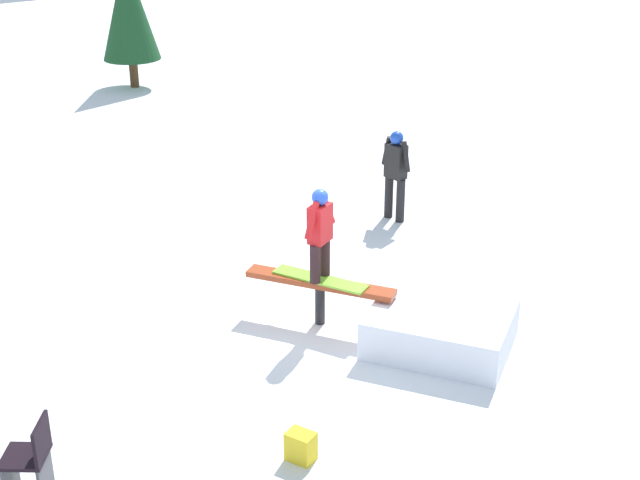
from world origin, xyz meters
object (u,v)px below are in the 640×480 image
(rail_feature, at_px, (320,287))
(pine_tree_near, at_px, (128,8))
(folding_chair, at_px, (30,460))
(backpack_on_snow, at_px, (301,446))
(main_rider_on_rail, at_px, (320,236))
(bystander_black, at_px, (396,171))

(rail_feature, bearing_deg, pine_tree_near, -47.28)
(folding_chair, xyz_separation_m, backpack_on_snow, (-1.20, -2.50, -0.24))
(main_rider_on_rail, height_order, folding_chair, main_rider_on_rail)
(main_rider_on_rail, xyz_separation_m, folding_chair, (-1.09, 4.49, -0.91))
(rail_feature, relative_size, bystander_black, 1.21)
(main_rider_on_rail, height_order, pine_tree_near, pine_tree_near)
(bystander_black, bearing_deg, main_rider_on_rail, -61.14)
(main_rider_on_rail, distance_m, folding_chair, 4.71)
(main_rider_on_rail, relative_size, pine_tree_near, 0.39)
(pine_tree_near, bearing_deg, backpack_on_snow, 159.62)
(bystander_black, height_order, backpack_on_snow, bystander_black)
(rail_feature, xyz_separation_m, main_rider_on_rail, (0.00, 0.00, 0.76))
(main_rider_on_rail, height_order, backpack_on_snow, main_rider_on_rail)
(backpack_on_snow, relative_size, pine_tree_near, 0.10)
(rail_feature, distance_m, bystander_black, 4.02)
(backpack_on_snow, bearing_deg, pine_tree_near, -41.39)
(rail_feature, height_order, bystander_black, bystander_black)
(backpack_on_snow, height_order, pine_tree_near, pine_tree_near)
(rail_feature, height_order, backpack_on_snow, rail_feature)
(main_rider_on_rail, height_order, bystander_black, main_rider_on_rail)
(backpack_on_snow, bearing_deg, folding_chair, 43.44)
(folding_chair, bearing_deg, bystander_black, 151.37)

